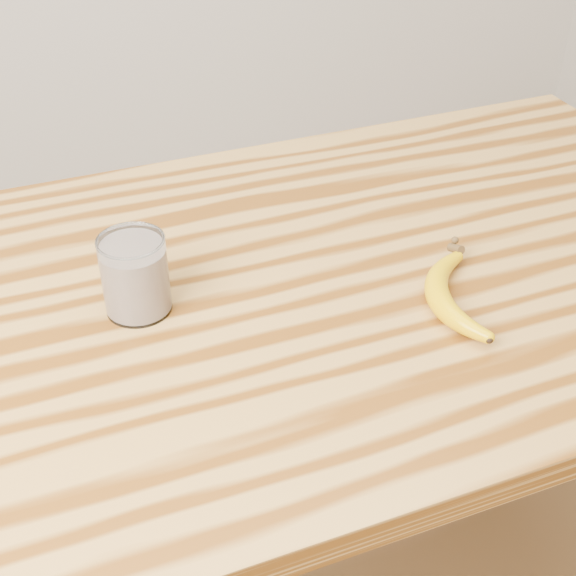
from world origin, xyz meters
name	(u,v)px	position (x,y,z in m)	size (l,w,h in m)	color
table	(365,333)	(0.00, 0.00, 0.77)	(1.20, 0.80, 0.90)	#AC7C39
smoothie_glass	(135,276)	(-0.32, 0.01, 0.95)	(0.08, 0.08, 0.11)	white
banana	(437,295)	(0.03, -0.12, 0.92)	(0.09, 0.26, 0.03)	#DFAA00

